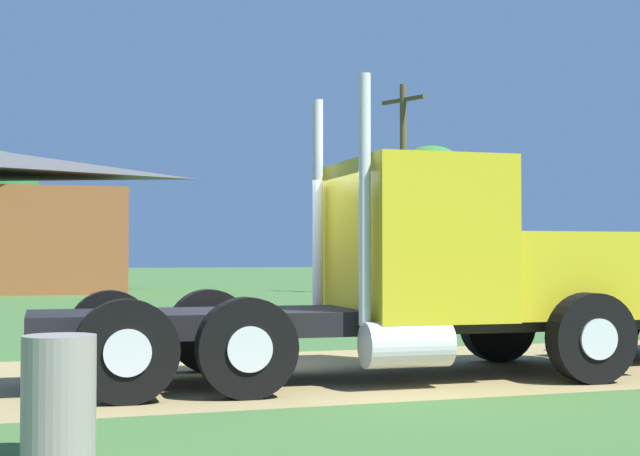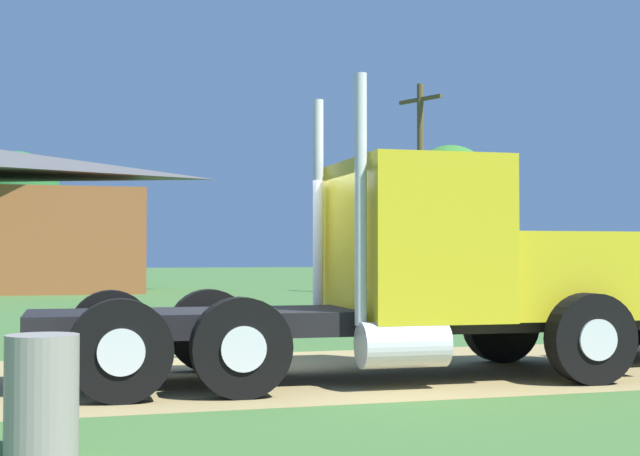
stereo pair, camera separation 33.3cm
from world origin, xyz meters
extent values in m
plane|color=#3D6630|center=(0.00, 0.00, 0.00)|extent=(200.00, 200.00, 0.00)
cube|color=#998452|center=(0.00, 0.00, 0.00)|extent=(120.00, 5.10, 0.01)
cube|color=black|center=(1.05, -0.69, 0.72)|extent=(7.55, 1.85, 0.28)
cube|color=gold|center=(3.79, -0.79, 1.26)|extent=(2.09, 2.15, 1.07)
cube|color=silver|center=(4.85, -0.82, 0.90)|extent=(0.24, 2.28, 0.32)
cube|color=gold|center=(1.92, -0.72, 1.71)|extent=(1.79, 2.44, 1.96)
cube|color=#2D3D4C|center=(2.80, -0.75, 2.10)|extent=(0.11, 1.98, 0.86)
cylinder|color=silver|center=(0.98, 0.26, 2.15)|extent=(0.14, 0.14, 2.84)
cylinder|color=silver|center=(0.92, -1.63, 2.15)|extent=(0.14, 0.14, 2.84)
cylinder|color=silver|center=(1.37, -1.74, 0.51)|extent=(1.02, 0.56, 0.52)
cylinder|color=black|center=(3.73, 0.41, 0.53)|extent=(1.08, 0.34, 1.07)
cylinder|color=silver|center=(3.73, 0.57, 0.53)|extent=(0.48, 0.06, 0.48)
cylinder|color=black|center=(3.65, -1.97, 0.53)|extent=(1.08, 0.34, 1.07)
cylinder|color=silver|center=(3.64, -2.13, 0.53)|extent=(0.48, 0.06, 0.48)
cylinder|color=black|center=(-1.66, 0.60, 0.53)|extent=(1.08, 0.34, 1.07)
cylinder|color=silver|center=(-1.65, 0.76, 0.53)|extent=(0.48, 0.06, 0.48)
cylinder|color=black|center=(-1.74, -1.78, 0.53)|extent=(1.08, 0.34, 1.07)
cylinder|color=silver|center=(-1.75, -1.94, 0.53)|extent=(0.48, 0.06, 0.48)
cylinder|color=black|center=(-0.41, 0.55, 0.53)|extent=(1.08, 0.34, 1.07)
cylinder|color=silver|center=(-0.41, 0.71, 0.53)|extent=(0.48, 0.06, 0.48)
cylinder|color=black|center=(-0.50, -1.82, 0.53)|extent=(1.08, 0.34, 1.07)
cylinder|color=silver|center=(-0.50, -1.98, 0.53)|extent=(0.48, 0.06, 0.48)
cylinder|color=black|center=(5.98, 0.95, 0.52)|extent=(1.06, 0.40, 1.04)
cylinder|color=silver|center=(5.97, 1.11, 0.52)|extent=(0.47, 0.08, 0.47)
cylinder|color=gray|center=(-2.53, -4.27, 0.46)|extent=(0.54, 0.54, 0.92)
cylinder|color=brown|center=(11.54, 21.63, 4.04)|extent=(0.26, 0.26, 8.09)
cube|color=brown|center=(11.54, 21.63, 7.49)|extent=(0.96, 2.09, 0.14)
cylinder|color=#513823|center=(17.23, 31.22, 1.31)|extent=(0.44, 0.44, 2.62)
ellipsoid|color=#337329|center=(17.23, 31.22, 4.46)|extent=(4.60, 4.60, 5.06)
camera|label=1|loc=(-2.90, -11.47, 1.52)|focal=52.71mm
camera|label=2|loc=(-2.59, -11.57, 1.52)|focal=52.71mm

